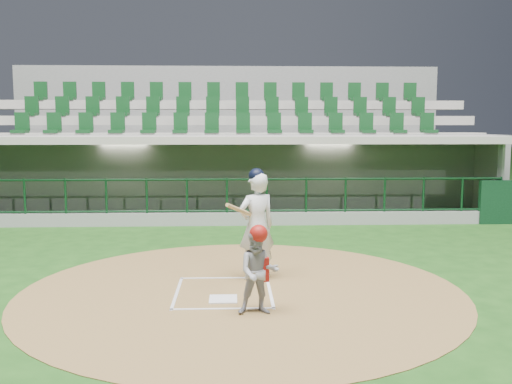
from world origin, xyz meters
TOP-DOWN VIEW (x-y plane):
  - ground at (0.00, 0.00)m, footprint 120.00×120.00m
  - dirt_circle at (0.30, -0.20)m, footprint 7.20×7.20m
  - home_plate at (0.00, -0.70)m, footprint 0.43×0.43m
  - batter_box_chalk at (0.00, -0.30)m, footprint 1.55×1.80m
  - dugout_structure at (0.12, 7.84)m, footprint 16.40×3.70m
  - seating_deck at (0.00, 10.91)m, footprint 17.00×6.72m
  - batter at (0.57, 0.50)m, footprint 0.94×0.98m
  - catcher at (0.52, -1.37)m, footprint 0.60×0.48m

SIDE VIEW (x-z plane):
  - ground at x=0.00m, z-range 0.00..0.00m
  - dirt_circle at x=0.30m, z-range 0.00..0.01m
  - batter_box_chalk at x=0.00m, z-range 0.01..0.02m
  - home_plate at x=0.00m, z-range 0.01..0.03m
  - catcher at x=0.52m, z-range 0.00..1.29m
  - dugout_structure at x=0.12m, z-range -0.54..2.46m
  - batter at x=0.57m, z-range 0.01..1.95m
  - seating_deck at x=0.00m, z-range -1.15..4.00m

